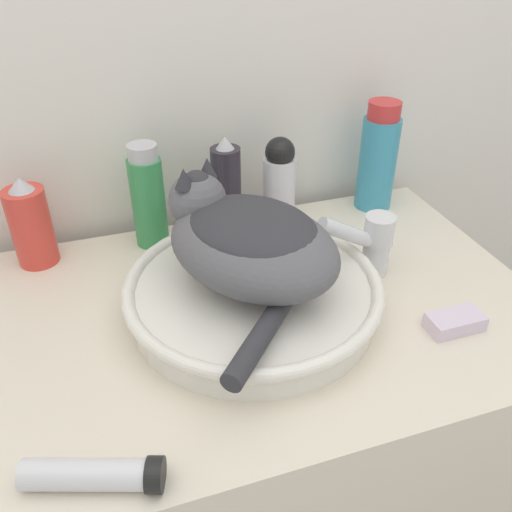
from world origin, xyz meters
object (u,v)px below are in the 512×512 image
lotion_bottle_white (279,181)px  soap_bar (455,322)px  shampoo_bottle_tall (148,198)px  mouthwash_bottle (378,158)px  faucet (371,241)px  cream_tube (95,474)px  cat (248,240)px  hairspray_can_black (226,189)px  spray_bottle_trigger (31,225)px

lotion_bottle_white → soap_bar: 0.41m
shampoo_bottle_tall → mouthwash_bottle: bearing=0.0°
faucet → shampoo_bottle_tall: size_ratio=0.76×
faucet → cream_tube: bearing=21.2°
cream_tube → shampoo_bottle_tall: bearing=73.7°
cat → lotion_bottle_white: bearing=-62.1°
hairspray_can_black → soap_bar: size_ratio=2.26×
mouthwash_bottle → cream_tube: mouthwash_bottle is taller
faucet → lotion_bottle_white: bearing=-77.7°
hairspray_can_black → cream_tube: (-0.28, -0.47, -0.07)m
hairspray_can_black → cat: bearing=-98.2°
cat → hairspray_can_black: (0.03, 0.24, -0.04)m
cat → cream_tube: bearing=101.6°
faucet → hairspray_can_black: size_ratio=0.77×
soap_bar → hairspray_can_black: bearing=122.2°
faucet → lotion_bottle_white: (-0.08, 0.21, 0.02)m
spray_bottle_trigger → soap_bar: bearing=-33.2°
soap_bar → mouthwash_bottle: bearing=79.6°
spray_bottle_trigger → shampoo_bottle_tall: (0.20, 0.00, 0.02)m
hairspray_can_black → soap_bar: 0.45m
hairspray_can_black → shampoo_bottle_tall: bearing=180.0°
faucet → mouthwash_bottle: bearing=-128.3°
shampoo_bottle_tall → mouthwash_bottle: 0.45m
cat → faucet: 0.23m
lotion_bottle_white → cream_tube: 0.61m
spray_bottle_trigger → shampoo_bottle_tall: bearing=0.0°
mouthwash_bottle → cream_tube: 0.76m
cream_tube → cat: bearing=43.7°
cat → shampoo_bottle_tall: cat is taller
soap_bar → shampoo_bottle_tall: bearing=135.2°
cream_tube → lotion_bottle_white: bearing=51.0°
soap_bar → faucet: bearing=108.9°
shampoo_bottle_tall → mouthwash_bottle: mouthwash_bottle is taller
cat → mouthwash_bottle: size_ratio=1.74×
cat → mouthwash_bottle: (0.34, 0.24, -0.02)m
shampoo_bottle_tall → cream_tube: size_ratio=1.21×
hairspray_can_black → cream_tube: hairspray_can_black is taller
cream_tube → hairspray_can_black: bearing=59.3°
spray_bottle_trigger → soap_bar: size_ratio=1.93×
faucet → soap_bar: faucet is taller
faucet → soap_bar: bearing=100.9°
spray_bottle_trigger → lotion_bottle_white: 0.44m
cat → spray_bottle_trigger: size_ratio=2.37×
faucet → cream_tube: 0.53m
cat → hairspray_can_black: size_ratio=2.02×
lotion_bottle_white → cream_tube: lotion_bottle_white is taller
mouthwash_bottle → hairspray_can_black: 0.31m
faucet → shampoo_bottle_tall: (-0.32, 0.21, 0.03)m
spray_bottle_trigger → mouthwash_bottle: mouthwash_bottle is taller
mouthwash_bottle → cream_tube: bearing=-141.2°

